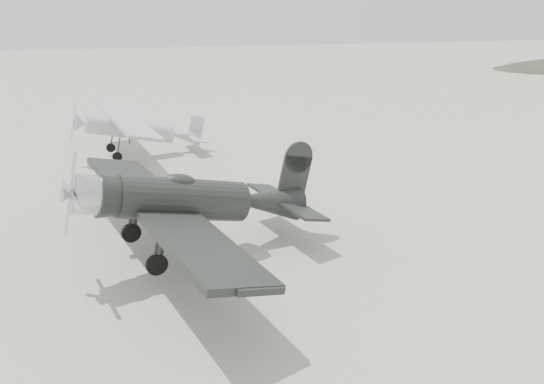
% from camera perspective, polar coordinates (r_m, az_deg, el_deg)
% --- Properties ---
extents(ground, '(160.00, 160.00, 0.00)m').
position_cam_1_polar(ground, '(17.82, -0.81, -7.07)').
color(ground, gray).
rests_on(ground, ground).
extents(lowwing_monoplane, '(8.49, 11.65, 3.77)m').
position_cam_1_polar(lowwing_monoplane, '(17.32, -8.36, -0.90)').
color(lowwing_monoplane, black).
rests_on(lowwing_monoplane, ground).
extents(highwing_monoplane, '(6.98, 9.76, 2.76)m').
position_cam_1_polar(highwing_monoplane, '(29.31, -14.46, 6.90)').
color(highwing_monoplane, '#A4A7A9').
rests_on(highwing_monoplane, ground).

